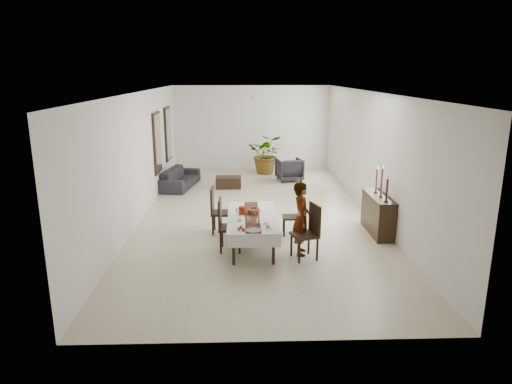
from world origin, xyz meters
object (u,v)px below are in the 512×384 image
dining_table_top (252,218)px  red_pitcher (242,211)px  woman (301,219)px  sofa (180,178)px  sideboard_body (378,215)px

dining_table_top → red_pitcher: size_ratio=12.00×
red_pitcher → woman: bearing=-26.3°
dining_table_top → sofa: dining_table_top is taller
red_pitcher → sofa: 5.62m
dining_table_top → woman: (1.00, -0.47, 0.12)m
dining_table_top → sofa: (-2.25, 5.36, -0.34)m
red_pitcher → sofa: (-2.02, 5.22, -0.46)m
woman → sofa: 6.69m
dining_table_top → sideboard_body: size_ratio=1.45×
sofa → red_pitcher: bearing=-148.4°
red_pitcher → woman: 1.37m
dining_table_top → red_pitcher: (-0.22, 0.13, 0.12)m
woman → sofa: woman is taller
sideboard_body → sofa: bearing=138.5°
red_pitcher → sofa: red_pitcher is taller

